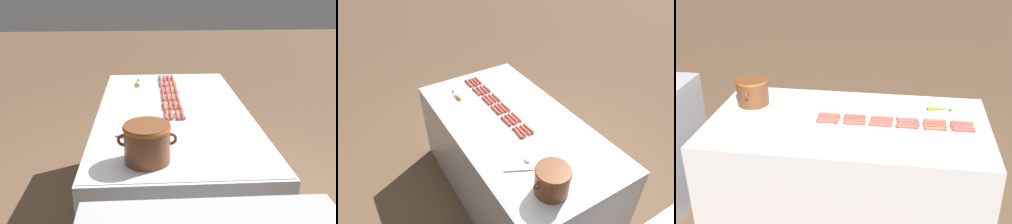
% 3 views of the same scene
% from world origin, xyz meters
% --- Properties ---
extents(ground_plane, '(20.00, 20.00, 0.00)m').
position_xyz_m(ground_plane, '(0.00, 0.00, 0.00)').
color(ground_plane, brown).
extents(griddle_counter, '(1.07, 2.00, 0.87)m').
position_xyz_m(griddle_counter, '(0.00, 0.00, 0.44)').
color(griddle_counter, '#BCBCC1').
rests_on(griddle_counter, ground_plane).
extents(hot_dog_0, '(0.03, 0.16, 0.02)m').
position_xyz_m(hot_dog_0, '(-0.05, -0.80, 0.88)').
color(hot_dog_0, '#B1453E').
rests_on(hot_dog_0, griddle_counter).
extents(hot_dog_1, '(0.03, 0.16, 0.02)m').
position_xyz_m(hot_dog_1, '(-0.06, -0.62, 0.88)').
color(hot_dog_1, '#B85339').
rests_on(hot_dog_1, griddle_counter).
extents(hot_dog_2, '(0.03, 0.16, 0.02)m').
position_xyz_m(hot_dog_2, '(-0.06, -0.42, 0.88)').
color(hot_dog_2, '#B1473F').
rests_on(hot_dog_2, griddle_counter).
extents(hot_dog_3, '(0.03, 0.16, 0.02)m').
position_xyz_m(hot_dog_3, '(-0.05, -0.24, 0.88)').
color(hot_dog_3, '#B8493A').
rests_on(hot_dog_3, griddle_counter).
extents(hot_dog_4, '(0.03, 0.16, 0.02)m').
position_xyz_m(hot_dog_4, '(-0.06, -0.05, 0.88)').
color(hot_dog_4, '#B84B39').
rests_on(hot_dog_4, griddle_counter).
extents(hot_dog_5, '(0.03, 0.16, 0.02)m').
position_xyz_m(hot_dog_5, '(-0.06, 0.14, 0.88)').
color(hot_dog_5, '#AE483F').
rests_on(hot_dog_5, griddle_counter).
extents(hot_dog_6, '(0.03, 0.16, 0.02)m').
position_xyz_m(hot_dog_6, '(-0.02, -0.80, 0.88)').
color(hot_dog_6, '#B44E41').
rests_on(hot_dog_6, griddle_counter).
extents(hot_dog_7, '(0.02, 0.16, 0.02)m').
position_xyz_m(hot_dog_7, '(-0.02, -0.62, 0.88)').
color(hot_dog_7, '#AD493D').
rests_on(hot_dog_7, griddle_counter).
extents(hot_dog_8, '(0.03, 0.16, 0.02)m').
position_xyz_m(hot_dog_8, '(-0.02, -0.43, 0.88)').
color(hot_dog_8, '#B24D3B').
rests_on(hot_dog_8, griddle_counter).
extents(hot_dog_9, '(0.03, 0.16, 0.02)m').
position_xyz_m(hot_dog_9, '(-0.02, -0.24, 0.88)').
color(hot_dog_9, '#AD4C3B').
rests_on(hot_dog_9, griddle_counter).
extents(hot_dog_10, '(0.03, 0.16, 0.02)m').
position_xyz_m(hot_dog_10, '(-0.02, -0.05, 0.88)').
color(hot_dog_10, '#AF4C3B').
rests_on(hot_dog_10, griddle_counter).
extents(hot_dog_11, '(0.03, 0.16, 0.02)m').
position_xyz_m(hot_dog_11, '(-0.02, 0.14, 0.88)').
color(hot_dog_11, '#B1523F').
rests_on(hot_dog_11, griddle_counter).
extents(hot_dog_12, '(0.03, 0.16, 0.02)m').
position_xyz_m(hot_dog_12, '(0.02, -0.80, 0.88)').
color(hot_dog_12, '#AF4540').
rests_on(hot_dog_12, griddle_counter).
extents(hot_dog_13, '(0.03, 0.16, 0.02)m').
position_xyz_m(hot_dog_13, '(0.02, -0.61, 0.88)').
color(hot_dog_13, '#B2463B').
rests_on(hot_dog_13, griddle_counter).
extents(hot_dog_14, '(0.03, 0.16, 0.02)m').
position_xyz_m(hot_dog_14, '(0.02, -0.43, 0.88)').
color(hot_dog_14, '#B64941').
rests_on(hot_dog_14, griddle_counter).
extents(hot_dog_15, '(0.03, 0.16, 0.02)m').
position_xyz_m(hot_dog_15, '(0.02, -0.24, 0.88)').
color(hot_dog_15, '#B0473C').
rests_on(hot_dog_15, griddle_counter).
extents(hot_dog_16, '(0.03, 0.16, 0.02)m').
position_xyz_m(hot_dog_16, '(0.02, -0.05, 0.88)').
color(hot_dog_16, '#B34739').
rests_on(hot_dog_16, griddle_counter).
extents(hot_dog_17, '(0.03, 0.16, 0.02)m').
position_xyz_m(hot_dog_17, '(0.02, 0.14, 0.88)').
color(hot_dog_17, '#AF4739').
rests_on(hot_dog_17, griddle_counter).
extents(hot_dog_18, '(0.03, 0.16, 0.02)m').
position_xyz_m(hot_dog_18, '(0.06, -0.80, 0.88)').
color(hot_dog_18, '#B94F38').
rests_on(hot_dog_18, griddle_counter).
extents(hot_dog_19, '(0.03, 0.16, 0.02)m').
position_xyz_m(hot_dog_19, '(0.06, -0.62, 0.88)').
color(hot_dog_19, '#B4503D').
rests_on(hot_dog_19, griddle_counter).
extents(hot_dog_20, '(0.03, 0.16, 0.02)m').
position_xyz_m(hot_dog_20, '(0.05, -0.42, 0.88)').
color(hot_dog_20, '#B64742').
rests_on(hot_dog_20, griddle_counter).
extents(hot_dog_21, '(0.03, 0.16, 0.02)m').
position_xyz_m(hot_dog_21, '(0.06, -0.24, 0.88)').
color(hot_dog_21, '#AF483E').
rests_on(hot_dog_21, griddle_counter).
extents(hot_dog_22, '(0.03, 0.16, 0.02)m').
position_xyz_m(hot_dog_22, '(0.06, -0.05, 0.88)').
color(hot_dog_22, '#AA453B').
rests_on(hot_dog_22, griddle_counter).
extents(hot_dog_23, '(0.03, 0.16, 0.02)m').
position_xyz_m(hot_dog_23, '(0.05, 0.14, 0.88)').
color(hot_dog_23, '#AC4D3F').
rests_on(hot_dog_23, griddle_counter).
extents(bean_pot, '(0.31, 0.25, 0.20)m').
position_xyz_m(bean_pot, '(0.19, 0.76, 0.99)').
color(bean_pot, brown).
rests_on(bean_pot, griddle_counter).
extents(serving_spoon, '(0.26, 0.16, 0.02)m').
position_xyz_m(serving_spoon, '(0.20, 0.46, 0.88)').
color(serving_spoon, '#B7B7BC').
rests_on(serving_spoon, griddle_counter).
extents(carrot, '(0.05, 0.18, 0.03)m').
position_xyz_m(carrot, '(0.27, -0.66, 0.89)').
color(carrot, orange).
rests_on(carrot, griddle_counter).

